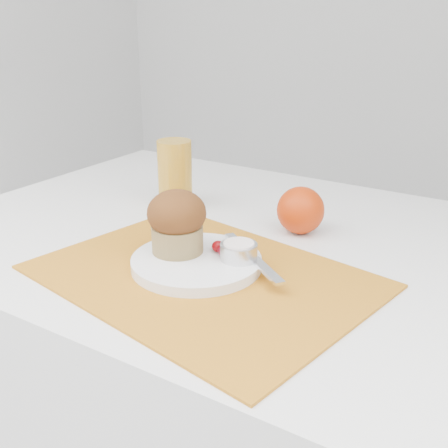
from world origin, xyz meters
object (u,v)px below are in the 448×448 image
Objects in this scene: muffin at (177,221)px; juice_glass at (175,174)px; orange at (301,210)px; plate at (196,262)px; table at (254,412)px.

juice_glass is at bearing 127.74° from muffin.
plate is at bearing -107.09° from orange.
plate reaches higher than table.
table is 5.91× the size of plate.
orange is 0.85× the size of muffin.
plate is 2.01× the size of muffin.
plate is at bearing -6.60° from muffin.
plate is 2.37× the size of orange.
table is 14.04× the size of orange.
juice_glass is (-0.23, 0.06, 0.44)m from table.
orange is (0.07, 0.23, 0.03)m from plate.
orange reaches higher than table.
table is 0.50m from juice_glass.
juice_glass is 0.27m from muffin.
juice_glass is 1.37× the size of muffin.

